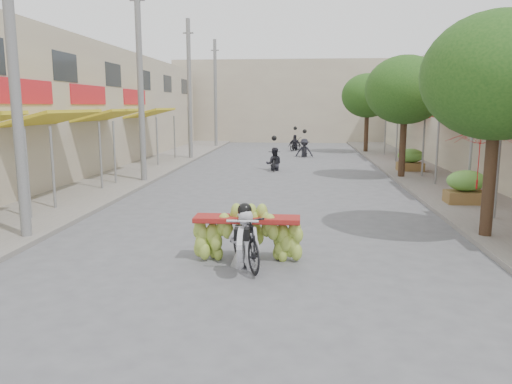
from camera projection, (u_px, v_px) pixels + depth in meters
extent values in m
plane|color=#5C5C62|center=(239.00, 295.00, 8.37)|extent=(120.00, 120.00, 0.00)
cube|color=gray|center=(131.00, 171.00, 23.69)|extent=(4.00, 60.00, 0.12)
cube|color=gray|center=(433.00, 175.00, 22.49)|extent=(4.00, 60.00, 0.12)
cube|color=#B2A58D|center=(13.00, 109.00, 22.63)|extent=(8.00, 40.00, 6.00)
cylinder|color=slate|center=(28.00, 176.00, 13.41)|extent=(0.08, 0.08, 2.55)
cube|color=gold|center=(52.00, 118.00, 16.36)|extent=(1.77, 4.00, 0.53)
cylinder|color=slate|center=(53.00, 169.00, 14.78)|extent=(0.08, 0.08, 2.55)
cylinder|color=slate|center=(101.00, 157.00, 18.31)|extent=(0.08, 0.08, 2.55)
cube|color=red|center=(25.00, 91.00, 16.29)|extent=(0.10, 3.50, 0.80)
cube|color=gold|center=(110.00, 115.00, 21.27)|extent=(1.77, 4.00, 0.53)
cylinder|color=slate|center=(115.00, 154.00, 19.69)|extent=(0.08, 0.08, 2.55)
cylinder|color=slate|center=(143.00, 146.00, 23.22)|extent=(0.08, 0.08, 2.55)
cube|color=red|center=(89.00, 95.00, 21.20)|extent=(0.10, 3.50, 0.80)
cube|color=gold|center=(151.00, 113.00, 27.16)|extent=(1.77, 4.00, 0.53)
cylinder|color=slate|center=(157.00, 143.00, 25.58)|extent=(0.08, 0.08, 2.55)
cylinder|color=slate|center=(175.00, 138.00, 29.11)|extent=(0.08, 0.08, 2.55)
cube|color=red|center=(135.00, 97.00, 27.09)|extent=(0.10, 3.50, 0.80)
cube|color=#1E2328|center=(65.00, 67.00, 19.07)|extent=(0.08, 2.00, 1.10)
cube|color=#1E2328|center=(113.00, 75.00, 23.98)|extent=(0.08, 2.00, 1.10)
cube|color=#1E2328|center=(145.00, 80.00, 28.89)|extent=(0.08, 2.00, 1.10)
cube|color=#1E2328|center=(167.00, 84.00, 33.79)|extent=(0.08, 2.00, 1.10)
cube|color=#1E2328|center=(184.00, 87.00, 38.70)|extent=(0.08, 2.00, 1.10)
cylinder|color=slate|center=(497.00, 176.00, 13.41)|extent=(0.08, 0.08, 2.55)
cube|color=#AC2B16|center=(479.00, 117.00, 17.11)|extent=(1.77, 4.20, 0.53)
cylinder|color=slate|center=(470.00, 166.00, 15.57)|extent=(0.08, 0.08, 2.55)
cylinder|color=slate|center=(437.00, 155.00, 19.29)|extent=(0.08, 0.08, 2.55)
cube|color=#AC2B16|center=(433.00, 114.00, 23.00)|extent=(1.77, 4.20, 0.53)
cylinder|color=slate|center=(423.00, 150.00, 21.45)|extent=(0.08, 0.08, 2.55)
cylinder|color=slate|center=(405.00, 143.00, 25.18)|extent=(0.08, 0.08, 2.55)
cube|color=#AC2B16|center=(406.00, 112.00, 28.89)|extent=(1.77, 4.20, 0.53)
cylinder|color=slate|center=(397.00, 140.00, 27.34)|extent=(0.08, 0.08, 2.55)
cylinder|color=slate|center=(385.00, 136.00, 31.07)|extent=(0.08, 0.08, 2.55)
cube|color=#B2A58D|center=(289.00, 102.00, 45.07)|extent=(20.00, 6.00, 7.00)
cylinder|color=slate|center=(13.00, 67.00, 11.10)|extent=(0.24, 0.24, 8.00)
cylinder|color=slate|center=(140.00, 84.00, 19.93)|extent=(0.24, 0.24, 8.00)
cube|color=slate|center=(137.00, 0.00, 19.38)|extent=(0.60, 0.08, 0.08)
cylinder|color=slate|center=(189.00, 91.00, 28.76)|extent=(0.24, 0.24, 8.00)
cube|color=slate|center=(188.00, 33.00, 28.22)|extent=(0.60, 0.08, 0.08)
cylinder|color=slate|center=(215.00, 94.00, 37.60)|extent=(0.24, 0.24, 8.00)
cube|color=slate|center=(215.00, 50.00, 37.05)|extent=(0.60, 0.08, 0.08)
cylinder|color=#3A2719|center=(490.00, 173.00, 11.56)|extent=(0.28, 0.28, 3.20)
ellipsoid|color=#275117|center=(498.00, 76.00, 11.19)|extent=(3.40, 3.40, 2.90)
cylinder|color=#3A2719|center=(403.00, 142.00, 21.38)|extent=(0.28, 0.28, 3.20)
ellipsoid|color=#275117|center=(405.00, 90.00, 21.00)|extent=(3.40, 3.40, 2.90)
cylinder|color=#3A2719|center=(366.00, 129.00, 33.16)|extent=(0.28, 0.28, 3.20)
ellipsoid|color=#275117|center=(368.00, 95.00, 32.78)|extent=(3.40, 3.40, 2.90)
cube|color=brown|center=(465.00, 195.00, 15.63)|extent=(1.20, 0.80, 0.50)
ellipsoid|color=#5EA23C|center=(467.00, 177.00, 15.53)|extent=(1.20, 0.88, 0.66)
cube|color=brown|center=(410.00, 165.00, 23.48)|extent=(1.20, 0.80, 0.50)
ellipsoid|color=#5EA23C|center=(411.00, 153.00, 23.38)|extent=(1.20, 0.88, 0.66)
imported|color=black|center=(245.00, 239.00, 9.80)|extent=(1.21, 1.96, 1.11)
cylinder|color=silver|center=(241.00, 245.00, 9.15)|extent=(0.10, 0.66, 0.66)
cube|color=black|center=(242.00, 234.00, 9.22)|extent=(0.28, 0.22, 0.22)
cylinder|color=silver|center=(243.00, 221.00, 9.28)|extent=(0.60, 0.05, 0.05)
cube|color=maroon|center=(247.00, 219.00, 10.09)|extent=(2.14, 0.55, 0.10)
imported|color=silver|center=(245.00, 208.00, 9.64)|extent=(0.64, 0.47, 1.77)
sphere|color=black|center=(245.00, 164.00, 9.47)|extent=(0.28, 0.28, 0.28)
imported|color=red|center=(481.00, 130.00, 14.13)|extent=(2.43, 2.43, 1.70)
imported|color=white|center=(408.00, 155.00, 23.45)|extent=(0.85, 0.70, 1.50)
imported|color=black|center=(274.00, 161.00, 24.46)|extent=(0.63, 1.60, 0.89)
imported|color=#212128|center=(274.00, 147.00, 24.35)|extent=(0.80, 0.50, 1.65)
sphere|color=black|center=(274.00, 138.00, 24.27)|extent=(0.26, 0.26, 0.26)
imported|color=black|center=(304.00, 149.00, 30.93)|extent=(0.46, 1.59, 0.93)
imported|color=#212128|center=(304.00, 139.00, 30.82)|extent=(1.06, 0.56, 1.65)
sphere|color=black|center=(305.00, 131.00, 30.74)|extent=(0.26, 0.26, 0.26)
imported|color=black|center=(295.00, 144.00, 35.20)|extent=(1.15, 1.72, 0.90)
imported|color=#212128|center=(295.00, 135.00, 35.09)|extent=(1.10, 0.87, 1.65)
sphere|color=black|center=(295.00, 128.00, 35.01)|extent=(0.26, 0.26, 0.26)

